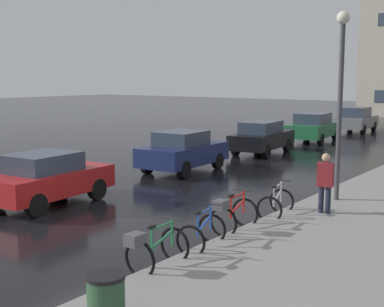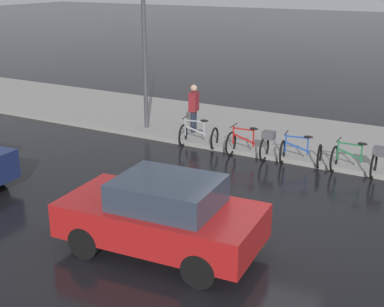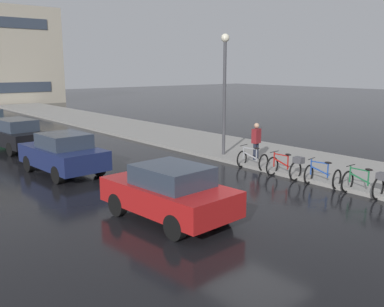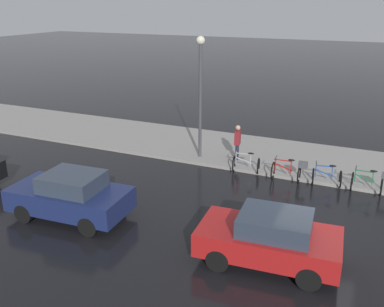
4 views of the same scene
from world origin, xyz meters
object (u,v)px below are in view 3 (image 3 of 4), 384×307
object	(u,v)px
bicycle_nearest	(367,182)
pedestrian	(256,140)
streetlamp	(225,81)
bicycle_second	(322,176)
car_red	(169,192)
bicycle_third	(287,166)
car_navy	(63,153)
bicycle_farthest	(252,160)
car_black	(15,134)

from	to	relation	value
bicycle_nearest	pedestrian	distance (m)	5.75
bicycle_nearest	streetlamp	distance (m)	7.92
bicycle_second	pedestrian	bearing A→B (deg)	75.01
bicycle_nearest	car_red	distance (m)	6.46
bicycle_third	streetlamp	size ratio (longest dim) A/B	0.25
bicycle_second	bicycle_third	bearing A→B (deg)	95.70
bicycle_nearest	car_navy	bearing A→B (deg)	124.23
car_red	bicycle_third	bearing A→B (deg)	6.65
bicycle_nearest	bicycle_second	world-z (taller)	bicycle_nearest
bicycle_third	pedestrian	bearing A→B (deg)	64.99
bicycle_nearest	car_navy	distance (m)	10.89
bicycle_third	car_red	distance (m)	5.92
bicycle_farthest	streetlamp	bearing A→B (deg)	73.69
bicycle_third	car_navy	xyz separation A→B (m)	(-5.98, 5.98, 0.31)
bicycle_third	car_black	world-z (taller)	car_black
bicycle_second	car_red	size ratio (longest dim) A/B	0.30
car_black	car_navy	bearing A→B (deg)	-91.11
bicycle_third	streetlamp	bearing A→B (deg)	78.15
bicycle_farthest	streetlamp	world-z (taller)	streetlamp
bicycle_farthest	car_red	world-z (taller)	car_red
bicycle_third	car_black	bearing A→B (deg)	115.87
bicycle_nearest	bicycle_farthest	size ratio (longest dim) A/B	1.15
bicycle_third	car_navy	size ratio (longest dim) A/B	0.34
bicycle_nearest	car_navy	size ratio (longest dim) A/B	0.34
car_black	bicycle_farthest	bearing A→B (deg)	-59.36
car_black	pedestrian	world-z (taller)	pedestrian
bicycle_farthest	pedestrian	size ratio (longest dim) A/B	0.69
car_red	bicycle_nearest	bearing A→B (deg)	-21.20
streetlamp	car_red	bearing A→B (deg)	-143.73
pedestrian	streetlamp	distance (m)	3.02
bicycle_farthest	bicycle_third	bearing A→B (deg)	-95.86
bicycle_second	car_red	xyz separation A→B (m)	(-6.01, 0.73, 0.39)
bicycle_third	bicycle_farthest	bearing A→B (deg)	84.14
bicycle_nearest	bicycle_third	size ratio (longest dim) A/B	0.99
bicycle_nearest	car_navy	xyz separation A→B (m)	(-6.13, 9.00, 0.31)
bicycle_second	car_red	world-z (taller)	car_red
car_navy	pedestrian	world-z (taller)	pedestrian
pedestrian	bicycle_nearest	bearing A→B (deg)	-100.78
car_black	pedestrian	bearing A→B (deg)	-53.22
bicycle_farthest	car_black	world-z (taller)	car_black
car_black	streetlamp	distance (m)	10.66
bicycle_third	car_navy	world-z (taller)	car_navy
car_navy	pedestrian	xyz separation A→B (m)	(7.20, -3.37, 0.17)
bicycle_third	bicycle_farthest	xyz separation A→B (m)	(0.19, 1.87, -0.11)
bicycle_third	car_red	world-z (taller)	car_red
pedestrian	car_black	bearing A→B (deg)	126.78
bicycle_farthest	car_red	xyz separation A→B (m)	(-6.06, -2.55, 0.39)
car_navy	pedestrian	size ratio (longest dim) A/B	2.36
car_red	car_black	bearing A→B (deg)	89.95
bicycle_second	car_navy	bearing A→B (deg)	129.59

